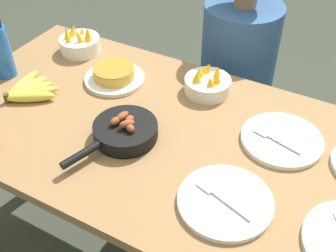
{
  "coord_description": "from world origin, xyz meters",
  "views": [
    {
      "loc": [
        0.48,
        -0.89,
        1.65
      ],
      "look_at": [
        0.0,
        0.0,
        0.79
      ],
      "focal_mm": 45.0,
      "sensor_mm": 36.0,
      "label": 1
    }
  ],
  "objects_px": {
    "empty_plate_mid_edge": "(282,140)",
    "person_figure": "(234,96)",
    "fruit_bowl_mango": "(80,43)",
    "fruit_bowl_citrus": "(208,83)",
    "empty_plate_far_right": "(225,202)",
    "frittata_plate_center": "(114,75)",
    "water_bottle": "(0,49)",
    "banana_bunch": "(28,91)",
    "skillet": "(124,131)"
  },
  "relations": [
    {
      "from": "water_bottle",
      "to": "frittata_plate_center",
      "type": "bearing_deg",
      "value": 23.11
    },
    {
      "from": "banana_bunch",
      "to": "frittata_plate_center",
      "type": "distance_m",
      "value": 0.31
    },
    {
      "from": "fruit_bowl_citrus",
      "to": "empty_plate_far_right",
      "type": "bearing_deg",
      "value": -59.97
    },
    {
      "from": "banana_bunch",
      "to": "empty_plate_mid_edge",
      "type": "distance_m",
      "value": 0.89
    },
    {
      "from": "fruit_bowl_mango",
      "to": "water_bottle",
      "type": "bearing_deg",
      "value": -116.87
    },
    {
      "from": "fruit_bowl_mango",
      "to": "fruit_bowl_citrus",
      "type": "height_order",
      "value": "fruit_bowl_mango"
    },
    {
      "from": "fruit_bowl_mango",
      "to": "water_bottle",
      "type": "xyz_separation_m",
      "value": [
        -0.14,
        -0.27,
        0.07
      ]
    },
    {
      "from": "empty_plate_far_right",
      "to": "fruit_bowl_citrus",
      "type": "relative_size",
      "value": 1.56
    },
    {
      "from": "fruit_bowl_citrus",
      "to": "water_bottle",
      "type": "relative_size",
      "value": 0.71
    },
    {
      "from": "frittata_plate_center",
      "to": "water_bottle",
      "type": "relative_size",
      "value": 0.95
    },
    {
      "from": "fruit_bowl_mango",
      "to": "water_bottle",
      "type": "height_order",
      "value": "water_bottle"
    },
    {
      "from": "banana_bunch",
      "to": "empty_plate_far_right",
      "type": "height_order",
      "value": "banana_bunch"
    },
    {
      "from": "water_bottle",
      "to": "fruit_bowl_mango",
      "type": "bearing_deg",
      "value": 63.13
    },
    {
      "from": "empty_plate_mid_edge",
      "to": "water_bottle",
      "type": "height_order",
      "value": "water_bottle"
    },
    {
      "from": "empty_plate_far_right",
      "to": "fruit_bowl_mango",
      "type": "xyz_separation_m",
      "value": [
        -0.83,
        0.45,
        0.03
      ]
    },
    {
      "from": "skillet",
      "to": "empty_plate_far_right",
      "type": "xyz_separation_m",
      "value": [
        0.38,
        -0.09,
        -0.02
      ]
    },
    {
      "from": "empty_plate_mid_edge",
      "to": "person_figure",
      "type": "distance_m",
      "value": 0.65
    },
    {
      "from": "water_bottle",
      "to": "fruit_bowl_citrus",
      "type": "bearing_deg",
      "value": 20.53
    },
    {
      "from": "skillet",
      "to": "person_figure",
      "type": "distance_m",
      "value": 0.78
    },
    {
      "from": "empty_plate_mid_edge",
      "to": "fruit_bowl_citrus",
      "type": "height_order",
      "value": "fruit_bowl_citrus"
    },
    {
      "from": "skillet",
      "to": "empty_plate_far_right",
      "type": "relative_size",
      "value": 1.27
    },
    {
      "from": "frittata_plate_center",
      "to": "empty_plate_mid_edge",
      "type": "height_order",
      "value": "frittata_plate_center"
    },
    {
      "from": "frittata_plate_center",
      "to": "empty_plate_far_right",
      "type": "xyz_separation_m",
      "value": [
        0.59,
        -0.34,
        -0.02
      ]
    },
    {
      "from": "fruit_bowl_mango",
      "to": "person_figure",
      "type": "distance_m",
      "value": 0.73
    },
    {
      "from": "skillet",
      "to": "empty_plate_mid_edge",
      "type": "relative_size",
      "value": 1.29
    },
    {
      "from": "banana_bunch",
      "to": "empty_plate_mid_edge",
      "type": "bearing_deg",
      "value": 12.74
    },
    {
      "from": "frittata_plate_center",
      "to": "fruit_bowl_mango",
      "type": "relative_size",
      "value": 1.36
    },
    {
      "from": "skillet",
      "to": "water_bottle",
      "type": "distance_m",
      "value": 0.6
    },
    {
      "from": "person_figure",
      "to": "frittata_plate_center",
      "type": "bearing_deg",
      "value": -124.32
    },
    {
      "from": "skillet",
      "to": "fruit_bowl_citrus",
      "type": "relative_size",
      "value": 1.98
    },
    {
      "from": "fruit_bowl_mango",
      "to": "fruit_bowl_citrus",
      "type": "bearing_deg",
      "value": -0.67
    },
    {
      "from": "empty_plate_far_right",
      "to": "person_figure",
      "type": "relative_size",
      "value": 0.22
    },
    {
      "from": "banana_bunch",
      "to": "water_bottle",
      "type": "height_order",
      "value": "water_bottle"
    },
    {
      "from": "fruit_bowl_citrus",
      "to": "water_bottle",
      "type": "bearing_deg",
      "value": -159.47
    },
    {
      "from": "fruit_bowl_mango",
      "to": "empty_plate_mid_edge",
      "type": "bearing_deg",
      "value": -8.9
    },
    {
      "from": "skillet",
      "to": "empty_plate_mid_edge",
      "type": "xyz_separation_m",
      "value": [
        0.44,
        0.22,
        -0.02
      ]
    },
    {
      "from": "skillet",
      "to": "person_figure",
      "type": "bearing_deg",
      "value": -171.69
    },
    {
      "from": "empty_plate_mid_edge",
      "to": "water_bottle",
      "type": "relative_size",
      "value": 1.09
    },
    {
      "from": "skillet",
      "to": "empty_plate_far_right",
      "type": "distance_m",
      "value": 0.39
    },
    {
      "from": "empty_plate_mid_edge",
      "to": "person_figure",
      "type": "relative_size",
      "value": 0.21
    },
    {
      "from": "skillet",
      "to": "empty_plate_far_right",
      "type": "height_order",
      "value": "skillet"
    },
    {
      "from": "skillet",
      "to": "frittata_plate_center",
      "type": "height_order",
      "value": "skillet"
    },
    {
      "from": "fruit_bowl_citrus",
      "to": "person_figure",
      "type": "distance_m",
      "value": 0.47
    },
    {
      "from": "banana_bunch",
      "to": "person_figure",
      "type": "xyz_separation_m",
      "value": [
        0.54,
        0.69,
        -0.28
      ]
    },
    {
      "from": "banana_bunch",
      "to": "person_figure",
      "type": "distance_m",
      "value": 0.92
    },
    {
      "from": "empty_plate_mid_edge",
      "to": "empty_plate_far_right",
      "type": "bearing_deg",
      "value": -100.71
    },
    {
      "from": "empty_plate_far_right",
      "to": "person_figure",
      "type": "xyz_separation_m",
      "value": [
        -0.27,
        0.81,
        -0.27
      ]
    },
    {
      "from": "empty_plate_mid_edge",
      "to": "fruit_bowl_mango",
      "type": "distance_m",
      "value": 0.9
    },
    {
      "from": "water_bottle",
      "to": "banana_bunch",
      "type": "bearing_deg",
      "value": -20.54
    },
    {
      "from": "empty_plate_mid_edge",
      "to": "fruit_bowl_citrus",
      "type": "bearing_deg",
      "value": 157.26
    }
  ]
}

